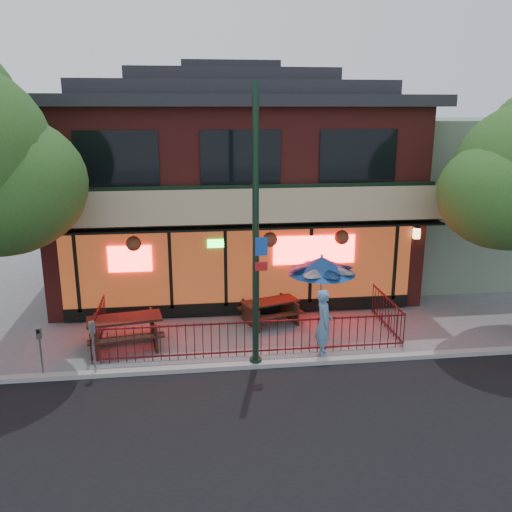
{
  "coord_description": "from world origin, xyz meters",
  "views": [
    {
      "loc": [
        -1.58,
        -13.02,
        6.4
      ],
      "look_at": [
        0.31,
        2.0,
        2.26
      ],
      "focal_mm": 38.0,
      "sensor_mm": 36.0,
      "label": 1
    }
  ],
  "objects_px": {
    "picnic_table_left": "(125,327)",
    "parking_meter_near": "(93,340)",
    "street_light": "(256,247)",
    "parking_meter_far": "(40,344)",
    "picnic_table_right": "(270,308)",
    "pedestrian": "(324,323)",
    "patio_umbrella": "(322,265)"
  },
  "relations": [
    {
      "from": "picnic_table_left",
      "to": "parking_meter_near",
      "type": "xyz_separation_m",
      "value": [
        -0.56,
        -1.68,
        0.41
      ]
    },
    {
      "from": "street_light",
      "to": "parking_meter_near",
      "type": "xyz_separation_m",
      "value": [
        -4.0,
        -0.08,
        -2.17
      ]
    },
    {
      "from": "parking_meter_far",
      "to": "parking_meter_near",
      "type": "bearing_deg",
      "value": -3.62
    },
    {
      "from": "picnic_table_right",
      "to": "parking_meter_far",
      "type": "height_order",
      "value": "parking_meter_far"
    },
    {
      "from": "picnic_table_right",
      "to": "parking_meter_far",
      "type": "xyz_separation_m",
      "value": [
        -6.06,
        -2.8,
        0.41
      ]
    },
    {
      "from": "picnic_table_right",
      "to": "pedestrian",
      "type": "relative_size",
      "value": 1.08
    },
    {
      "from": "picnic_table_left",
      "to": "parking_meter_near",
      "type": "relative_size",
      "value": 1.55
    },
    {
      "from": "picnic_table_left",
      "to": "parking_meter_far",
      "type": "distance_m",
      "value": 2.45
    },
    {
      "from": "street_light",
      "to": "pedestrian",
      "type": "xyz_separation_m",
      "value": [
        1.86,
        0.36,
        -2.22
      ]
    },
    {
      "from": "picnic_table_left",
      "to": "parking_meter_far",
      "type": "xyz_separation_m",
      "value": [
        -1.82,
        -1.6,
        0.33
      ]
    },
    {
      "from": "patio_umbrella",
      "to": "pedestrian",
      "type": "distance_m",
      "value": 2.22
    },
    {
      "from": "picnic_table_left",
      "to": "parking_meter_far",
      "type": "relative_size",
      "value": 1.7
    },
    {
      "from": "street_light",
      "to": "picnic_table_left",
      "type": "bearing_deg",
      "value": 155.03
    },
    {
      "from": "pedestrian",
      "to": "parking_meter_far",
      "type": "height_order",
      "value": "pedestrian"
    },
    {
      "from": "picnic_table_left",
      "to": "patio_umbrella",
      "type": "bearing_deg",
      "value": 6.94
    },
    {
      "from": "street_light",
      "to": "picnic_table_right",
      "type": "bearing_deg",
      "value": 74.12
    },
    {
      "from": "picnic_table_left",
      "to": "patio_umbrella",
      "type": "height_order",
      "value": "patio_umbrella"
    },
    {
      "from": "street_light",
      "to": "parking_meter_far",
      "type": "height_order",
      "value": "street_light"
    },
    {
      "from": "patio_umbrella",
      "to": "parking_meter_far",
      "type": "distance_m",
      "value": 7.92
    },
    {
      "from": "pedestrian",
      "to": "parking_meter_far",
      "type": "relative_size",
      "value": 1.41
    },
    {
      "from": "pedestrian",
      "to": "parking_meter_near",
      "type": "height_order",
      "value": "pedestrian"
    },
    {
      "from": "picnic_table_right",
      "to": "pedestrian",
      "type": "bearing_deg",
      "value": -66.49
    },
    {
      "from": "patio_umbrella",
      "to": "street_light",
      "type": "bearing_deg",
      "value": -134.36
    },
    {
      "from": "picnic_table_left",
      "to": "pedestrian",
      "type": "xyz_separation_m",
      "value": [
        5.3,
        -1.24,
        0.36
      ]
    },
    {
      "from": "pedestrian",
      "to": "patio_umbrella",
      "type": "bearing_deg",
      "value": -4.79
    },
    {
      "from": "picnic_table_left",
      "to": "picnic_table_right",
      "type": "bearing_deg",
      "value": 15.82
    },
    {
      "from": "picnic_table_left",
      "to": "patio_umbrella",
      "type": "relative_size",
      "value": 0.98
    },
    {
      "from": "parking_meter_near",
      "to": "parking_meter_far",
      "type": "bearing_deg",
      "value": 176.38
    },
    {
      "from": "pedestrian",
      "to": "parking_meter_near",
      "type": "xyz_separation_m",
      "value": [
        -5.86,
        -0.44,
        0.05
      ]
    },
    {
      "from": "pedestrian",
      "to": "picnic_table_right",
      "type": "bearing_deg",
      "value": 29.91
    },
    {
      "from": "picnic_table_left",
      "to": "picnic_table_right",
      "type": "distance_m",
      "value": 4.41
    },
    {
      "from": "picnic_table_left",
      "to": "parking_meter_far",
      "type": "height_order",
      "value": "parking_meter_far"
    }
  ]
}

